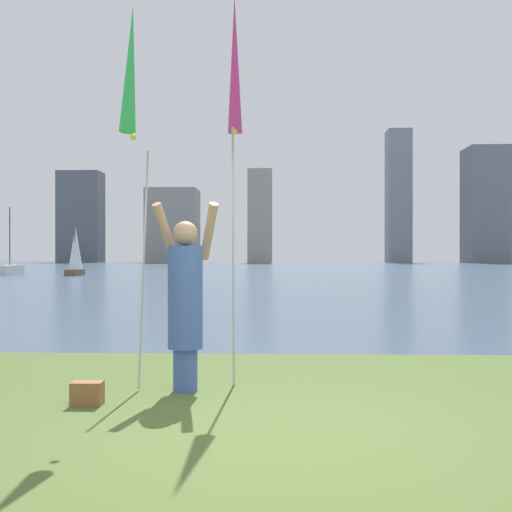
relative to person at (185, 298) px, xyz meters
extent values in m
cube|color=#384C60|center=(0.94, 60.52, -1.02)|extent=(120.00, 116.10, 0.12)
cube|color=#232D14|center=(0.94, 2.47, -0.98)|extent=(120.00, 0.70, 0.02)
cylinder|color=#3F59A5|center=(0.00, -0.01, -0.74)|extent=(0.25, 0.25, 0.44)
cylinder|color=#3F59A5|center=(0.00, -0.01, 0.01)|extent=(0.36, 0.36, 1.05)
sphere|color=tan|center=(0.00, -0.01, 0.66)|extent=(0.25, 0.25, 0.25)
cylinder|color=tan|center=(-0.23, 0.14, 0.69)|extent=(0.26, 0.41, 0.61)
cylinder|color=tan|center=(0.23, 0.14, 0.69)|extent=(0.26, 0.41, 0.61)
cylinder|color=#B2B2B7|center=(-0.48, 0.21, 0.33)|extent=(0.02, 0.50, 2.52)
cone|color=green|center=(-0.48, -0.39, 2.27)|extent=(0.16, 0.40, 1.32)
sphere|color=yellow|center=(-0.48, -0.27, 1.61)|extent=(0.06, 0.06, 0.06)
cylinder|color=#B2B2B7|center=(0.48, 0.21, 0.41)|extent=(0.02, 0.20, 2.73)
cone|color=#D83399|center=(0.48, 0.44, 2.53)|extent=(0.16, 0.26, 1.50)
sphere|color=yellow|center=(0.48, 0.39, 1.78)|extent=(0.06, 0.06, 0.06)
cube|color=brown|center=(-0.83, -0.65, -0.85)|extent=(0.29, 0.17, 0.22)
cube|color=brown|center=(-12.28, 34.77, -0.76)|extent=(0.83, 1.86, 0.39)
cylinder|color=#47474C|center=(-12.28, 34.77, 1.63)|extent=(0.06, 0.06, 4.39)
cone|color=white|center=(-12.27, 34.90, 0.85)|extent=(0.97, 0.97, 2.83)
cube|color=silver|center=(-17.17, 36.17, -0.63)|extent=(0.95, 2.70, 0.65)
cylinder|color=#47474C|center=(-17.17, 36.17, 1.65)|extent=(0.08, 0.08, 3.92)
cube|color=#565B66|center=(-31.54, 98.13, 6.51)|extent=(6.86, 4.91, 14.94)
cube|color=gray|center=(-15.85, 95.62, 4.92)|extent=(7.96, 7.41, 11.75)
cube|color=gray|center=(-1.78, 94.60, 6.28)|extent=(3.74, 7.50, 14.48)
cube|color=gray|center=(20.76, 99.28, 9.88)|extent=(3.76, 4.41, 21.68)
cube|color=slate|center=(33.46, 95.03, 8.07)|extent=(5.98, 6.76, 18.06)
camera|label=1|loc=(0.95, -6.55, 0.45)|focal=44.99mm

